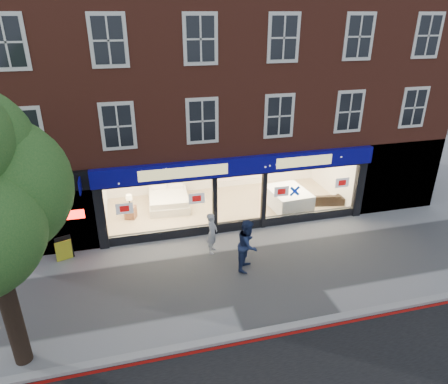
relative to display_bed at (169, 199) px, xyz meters
name	(u,v)px	position (x,y,z in m)	size (l,w,h in m)	color
ground	(263,271)	(2.61, -5.90, -0.45)	(120.00, 120.00, 0.00)	gray
kerb_line	(299,332)	(2.61, -9.00, -0.45)	(60.00, 0.10, 0.01)	#8C0A07
kerb_stone	(297,325)	(2.61, -8.80, -0.39)	(60.00, 0.25, 0.12)	gray
showroom_floor	(226,206)	(2.61, -0.65, -0.40)	(11.00, 4.50, 0.10)	tan
building	(216,56)	(2.60, 1.03, 6.22)	(19.00, 8.26, 10.30)	brown
display_bed	(169,199)	(0.00, 0.00, 0.00)	(1.99, 2.36, 1.27)	white
bedside_table	(131,212)	(-1.79, -0.81, -0.08)	(0.45, 0.45, 0.55)	brown
mattress_stack	(288,198)	(5.38, -1.47, 0.06)	(1.80, 2.21, 0.82)	white
sofa	(325,199)	(7.21, -1.62, -0.10)	(1.73, 0.68, 0.51)	black
a_board	(64,249)	(-4.29, -3.39, -0.01)	(0.59, 0.38, 0.90)	gold
pedestrian_grey	(212,233)	(1.13, -4.22, 0.36)	(0.60, 0.39, 1.64)	#ACAEB3
pedestrian_blue	(248,245)	(2.11, -5.58, 0.51)	(0.93, 0.73, 1.92)	#1A264A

